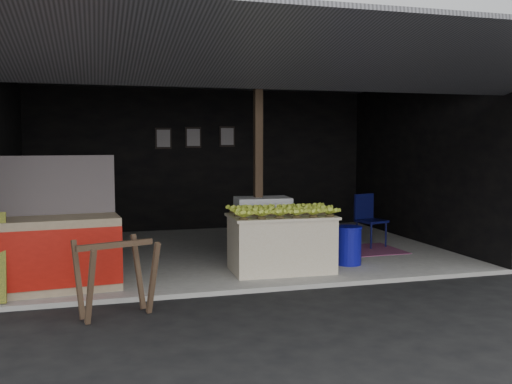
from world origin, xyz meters
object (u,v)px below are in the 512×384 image
object	(u,v)px
neighbor_stall	(52,250)
water_barrel	(349,246)
white_crate	(263,227)
sawhorse	(116,270)
banana_table	(281,243)
plastic_chair	(368,216)

from	to	relation	value
neighbor_stall	water_barrel	size ratio (longest dim) A/B	3.06
neighbor_stall	water_barrel	distance (m)	4.06
white_crate	sawhorse	world-z (taller)	white_crate
white_crate	water_barrel	world-z (taller)	white_crate
banana_table	neighbor_stall	world-z (taller)	neighbor_stall
white_crate	sawhorse	distance (m)	3.32
sawhorse	plastic_chair	distance (m)	5.10
neighbor_stall	banana_table	bearing A→B (deg)	-1.15
white_crate	sawhorse	xyz separation A→B (m)	(-2.31, -2.39, -0.01)
white_crate	plastic_chair	xyz separation A→B (m)	(1.98, 0.36, 0.06)
banana_table	plastic_chair	xyz separation A→B (m)	(2.03, 1.41, 0.13)
sawhorse	plastic_chair	world-z (taller)	plastic_chair
banana_table	neighbor_stall	bearing A→B (deg)	-174.07
plastic_chair	banana_table	bearing A→B (deg)	-162.08
banana_table	water_barrel	world-z (taller)	banana_table
banana_table	neighbor_stall	size ratio (longest dim) A/B	0.89
banana_table	white_crate	xyz separation A→B (m)	(0.04, 1.04, 0.07)
white_crate	water_barrel	distance (m)	1.39
neighbor_stall	water_barrel	bearing A→B (deg)	-0.39
neighbor_stall	water_barrel	world-z (taller)	neighbor_stall
white_crate	sawhorse	size ratio (longest dim) A/B	1.03
plastic_chair	water_barrel	bearing A→B (deg)	-143.47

